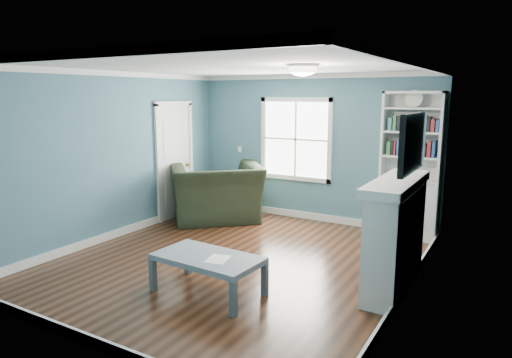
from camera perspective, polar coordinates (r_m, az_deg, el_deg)
The scene contains 13 objects.
floor at distance 6.35m, azimuth -2.49°, elevation -10.20°, with size 5.00×5.00×0.00m, color black.
room_walls at distance 5.98m, azimuth -2.61°, elevation 4.13°, with size 5.00×5.00×5.00m.
trim at distance 6.03m, azimuth -2.58°, elevation 0.86°, with size 4.50×5.00×2.60m.
window at distance 8.30m, azimuth 4.99°, elevation 4.97°, with size 1.40×0.06×1.50m.
bookshelf at distance 7.55m, azimuth 18.65°, elevation -0.13°, with size 0.90×0.35×2.31m.
fireplace at distance 5.55m, azimuth 17.15°, elevation -6.81°, with size 0.44×1.58×1.30m.
tv at distance 5.32m, azimuth 19.05°, elevation 4.33°, with size 0.06×1.10×0.65m, color black.
door at distance 8.48m, azimuth -10.11°, elevation 2.39°, with size 0.12×0.98×2.17m.
ceiling_fixture at distance 5.61m, azimuth 5.86°, elevation 13.56°, with size 0.38×0.38×0.15m.
light_switch at distance 8.91m, azimuth -2.05°, elevation 3.75°, with size 0.08×0.01×0.12m, color white.
recliner at distance 8.23m, azimuth -5.01°, elevation -0.47°, with size 1.57×1.02×1.37m, color black.
coffee_table at distance 5.29m, azimuth -6.05°, elevation -10.10°, with size 1.26×0.74×0.44m.
paper_sheet at distance 5.15m, azimuth -4.79°, elevation -9.95°, with size 0.23×0.29×0.00m, color white.
Camera 1 is at (3.22, -4.99, 2.24)m, focal length 32.00 mm.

